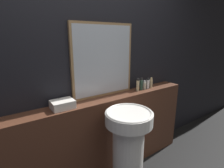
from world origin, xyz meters
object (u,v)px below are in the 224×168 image
object	(u,v)px
pedestal_sink	(128,149)
shampoo_bottle	(138,85)
towel_stack	(63,104)
mirror	(103,61)
body_wash_bottle	(148,84)
conditioner_bottle	(141,84)
lotion_bottle	(145,85)
hand_soap_bottle	(151,83)

from	to	relation	value
pedestal_sink	shampoo_bottle	xyz separation A→B (m)	(0.47, 0.39, 0.49)
pedestal_sink	towel_stack	world-z (taller)	towel_stack
mirror	body_wash_bottle	distance (m)	0.71
mirror	conditioner_bottle	distance (m)	0.61
pedestal_sink	mirror	world-z (taller)	mirror
mirror	lotion_bottle	xyz separation A→B (m)	(0.56, -0.10, -0.35)
lotion_bottle	body_wash_bottle	distance (m)	0.06
hand_soap_bottle	body_wash_bottle	bearing A→B (deg)	180.00
towel_stack	lotion_bottle	distance (m)	1.08
mirror	body_wash_bottle	world-z (taller)	mirror
lotion_bottle	shampoo_bottle	bearing A→B (deg)	180.00
shampoo_bottle	body_wash_bottle	xyz separation A→B (m)	(0.18, 0.00, -0.01)
pedestal_sink	lotion_bottle	bearing A→B (deg)	33.56
body_wash_bottle	conditioner_bottle	bearing A→B (deg)	180.00
shampoo_bottle	pedestal_sink	bearing A→B (deg)	-140.26
shampoo_bottle	lotion_bottle	world-z (taller)	shampoo_bottle
body_wash_bottle	hand_soap_bottle	world-z (taller)	body_wash_bottle
pedestal_sink	lotion_bottle	xyz separation A→B (m)	(0.59, 0.39, 0.47)
conditioner_bottle	mirror	bearing A→B (deg)	169.04
mirror	lotion_bottle	world-z (taller)	mirror
mirror	body_wash_bottle	bearing A→B (deg)	-8.88
towel_stack	lotion_bottle	xyz separation A→B (m)	(1.08, 0.00, 0.01)
hand_soap_bottle	conditioner_bottle	bearing A→B (deg)	180.00
hand_soap_bottle	pedestal_sink	bearing A→B (deg)	-151.10
hand_soap_bottle	shampoo_bottle	bearing A→B (deg)	180.00
lotion_bottle	hand_soap_bottle	bearing A→B (deg)	-0.00
conditioner_bottle	shampoo_bottle	bearing A→B (deg)	-180.00
conditioner_bottle	body_wash_bottle	size ratio (longest dim) A/B	1.13
pedestal_sink	body_wash_bottle	distance (m)	0.90
towel_stack	mirror	bearing A→B (deg)	10.47
shampoo_bottle	hand_soap_bottle	world-z (taller)	shampoo_bottle
mirror	shampoo_bottle	size ratio (longest dim) A/B	5.02
hand_soap_bottle	lotion_bottle	bearing A→B (deg)	180.00
shampoo_bottle	lotion_bottle	distance (m)	0.12
pedestal_sink	mirror	bearing A→B (deg)	85.96
mirror	towel_stack	xyz separation A→B (m)	(-0.52, -0.10, -0.36)
mirror	hand_soap_bottle	bearing A→B (deg)	-8.10
pedestal_sink	towel_stack	bearing A→B (deg)	141.12
pedestal_sink	mirror	size ratio (longest dim) A/B	1.17
conditioner_bottle	hand_soap_bottle	world-z (taller)	conditioner_bottle
mirror	conditioner_bottle	xyz separation A→B (m)	(0.50, -0.10, -0.33)
pedestal_sink	towel_stack	size ratio (longest dim) A/B	4.47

